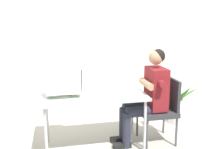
# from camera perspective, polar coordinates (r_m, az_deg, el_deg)

# --- Properties ---
(ground_plane) EXTENTS (12.00, 12.00, 0.00)m
(ground_plane) POSITION_cam_1_polar(r_m,az_deg,el_deg) (3.60, -3.91, -15.51)
(ground_plane) COLOR #9E998E
(wall_back) EXTENTS (8.00, 0.10, 3.00)m
(wall_back) POSITION_cam_1_polar(r_m,az_deg,el_deg) (4.60, -3.09, 10.22)
(wall_back) COLOR silver
(wall_back) RESTS_ON ground_plane
(desk) EXTENTS (1.34, 0.67, 0.72)m
(desk) POSITION_cam_1_polar(r_m,az_deg,el_deg) (3.33, -4.08, -5.33)
(desk) COLOR #B7B7BC
(desk) RESTS_ON ground_plane
(crt_monitor) EXTENTS (0.43, 0.32, 0.38)m
(crt_monitor) POSITION_cam_1_polar(r_m,az_deg,el_deg) (3.26, -10.72, -1.07)
(crt_monitor) COLOR beige
(crt_monitor) RESTS_ON desk
(keyboard) EXTENTS (0.18, 0.44, 0.03)m
(keyboard) POSITION_cam_1_polar(r_m,az_deg,el_deg) (3.30, -4.97, -4.26)
(keyboard) COLOR silver
(keyboard) RESTS_ON desk
(office_chair) EXTENTS (0.47, 0.47, 0.89)m
(office_chair) POSITION_cam_1_polar(r_m,az_deg,el_deg) (3.60, 10.97, -6.99)
(office_chair) COLOR #4C4C51
(office_chair) RESTS_ON ground_plane
(person_seated) EXTENTS (0.72, 0.57, 1.29)m
(person_seated) POSITION_cam_1_polar(r_m,az_deg,el_deg) (3.47, 8.05, -4.23)
(person_seated) COLOR maroon
(person_seated) RESTS_ON ground_plane
(potted_plant) EXTENTS (0.69, 0.65, 0.71)m
(potted_plant) POSITION_cam_1_polar(r_m,az_deg,el_deg) (4.35, 14.59, -7.10)
(potted_plant) COLOR silver
(potted_plant) RESTS_ON ground_plane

